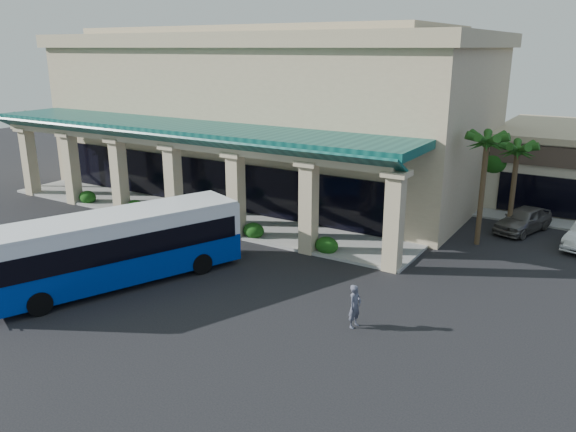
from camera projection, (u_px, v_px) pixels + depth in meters
The scene contains 10 objects.
ground at pixel (221, 281), 25.11m from camera, with size 110.00×110.00×0.00m, color black.
main_building at pixel (269, 110), 40.54m from camera, with size 30.80×14.80×11.35m, color tan, non-canonical shape.
arcade at pixel (185, 171), 33.86m from camera, with size 30.00×6.20×5.70m, color #0A3E3A, non-canonical shape.
palm_0 at pixel (483, 184), 28.84m from camera, with size 2.40×2.40×6.60m, color #194612, non-canonical shape.
palm_1 at pixel (514, 182), 30.89m from camera, with size 2.40×2.40×5.80m, color #194612, non-canonical shape.
palm_2 at pixel (32, 146), 40.84m from camera, with size 2.40×2.40×6.20m, color #194612, non-canonical shape.
broadleaf_tree at pixel (496, 171), 36.12m from camera, with size 2.60×2.60×4.81m, color #14420F, non-canonical shape.
transit_bus at pixel (120, 249), 24.45m from camera, with size 2.65×11.37×3.17m, color #002C9D, non-canonical shape.
pedestrian at pixel (355, 306), 20.74m from camera, with size 0.61×0.40×1.67m, color #484B5D.
car_silver at pixel (523, 220), 31.60m from camera, with size 1.69×4.19×1.43m, color #65625E.
Camera 1 is at (14.74, -18.17, 10.01)m, focal length 35.00 mm.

